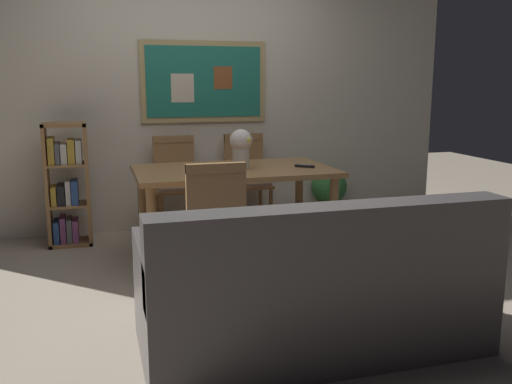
# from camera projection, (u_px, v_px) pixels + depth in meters

# --- Properties ---
(ground_plane) EXTENTS (12.00, 12.00, 0.00)m
(ground_plane) POSITION_uv_depth(u_px,v_px,m) (236.00, 281.00, 3.99)
(ground_plane) COLOR tan
(wall_back_with_painting) EXTENTS (5.20, 0.14, 2.60)m
(wall_back_with_painting) POSITION_uv_depth(u_px,v_px,m) (192.00, 92.00, 5.32)
(wall_back_with_painting) COLOR beige
(wall_back_with_painting) RESTS_ON ground_plane
(dining_table) EXTENTS (1.56, 0.93, 0.73)m
(dining_table) POSITION_uv_depth(u_px,v_px,m) (234.00, 179.00, 4.46)
(dining_table) COLOR #9E7042
(dining_table) RESTS_ON ground_plane
(dining_chair_far_right) EXTENTS (0.40, 0.41, 0.91)m
(dining_chair_far_right) POSITION_uv_depth(u_px,v_px,m) (246.00, 173.00, 5.36)
(dining_chair_far_right) COLOR #9E7042
(dining_chair_far_right) RESTS_ON ground_plane
(dining_chair_far_left) EXTENTS (0.40, 0.41, 0.91)m
(dining_chair_far_left) POSITION_uv_depth(u_px,v_px,m) (176.00, 177.00, 5.15)
(dining_chair_far_left) COLOR #9E7042
(dining_chair_far_left) RESTS_ON ground_plane
(dining_chair_near_left) EXTENTS (0.40, 0.41, 0.91)m
(dining_chair_near_left) POSITION_uv_depth(u_px,v_px,m) (213.00, 218.00, 3.62)
(dining_chair_near_left) COLOR #9E7042
(dining_chair_near_left) RESTS_ON ground_plane
(leather_couch) EXTENTS (1.80, 0.84, 0.84)m
(leather_couch) POSITION_uv_depth(u_px,v_px,m) (313.00, 293.00, 2.94)
(leather_couch) COLOR #514C4C
(leather_couch) RESTS_ON ground_plane
(bookshelf) EXTENTS (0.36, 0.28, 1.06)m
(bookshelf) POSITION_uv_depth(u_px,v_px,m) (67.00, 186.00, 4.81)
(bookshelf) COLOR #9E7042
(bookshelf) RESTS_ON ground_plane
(potted_ivy) EXTENTS (0.36, 0.36, 0.54)m
(potted_ivy) POSITION_uv_depth(u_px,v_px,m) (329.00, 191.00, 5.69)
(potted_ivy) COLOR brown
(potted_ivy) RESTS_ON ground_plane
(flower_vase) EXTENTS (0.19, 0.18, 0.31)m
(flower_vase) POSITION_uv_depth(u_px,v_px,m) (241.00, 146.00, 4.40)
(flower_vase) COLOR beige
(flower_vase) RESTS_ON dining_table
(tv_remote) EXTENTS (0.15, 0.13, 0.02)m
(tv_remote) POSITION_uv_depth(u_px,v_px,m) (305.00, 166.00, 4.50)
(tv_remote) COLOR black
(tv_remote) RESTS_ON dining_table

